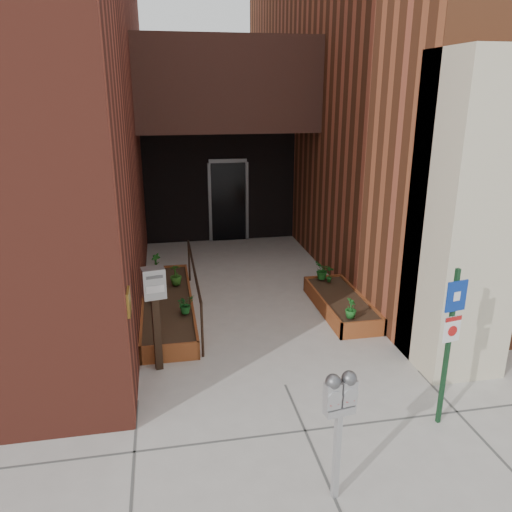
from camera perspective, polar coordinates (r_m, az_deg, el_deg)
ground at (r=7.15m, az=3.35°, el=-14.51°), size 80.00×80.00×0.00m
architecture at (r=12.83m, az=-5.12°, el=23.20°), size 20.00×14.60×10.00m
planter_left at (r=9.30m, az=-10.07°, el=-5.69°), size 0.90×3.60×0.30m
planter_right at (r=9.38m, az=9.67°, el=-5.46°), size 0.80×2.20×0.30m
handrail at (r=9.04m, az=-7.11°, el=-2.07°), size 0.04×3.34×0.90m
parking_meter at (r=4.93m, az=9.56°, el=-16.23°), size 0.33×0.17×1.42m
sign_post at (r=6.23m, az=21.35°, el=-8.09°), size 0.27×0.09×2.01m
payment_dropbox at (r=7.15m, az=-11.51°, el=-4.66°), size 0.35×0.28×1.56m
shrub_left_a at (r=8.53m, az=-8.08°, el=-5.46°), size 0.40×0.40×0.32m
shrub_left_b at (r=9.08m, az=-11.68°, el=-3.96°), size 0.29×0.29×0.38m
shrub_left_c at (r=9.77m, az=-9.16°, el=-2.10°), size 0.27×0.27×0.41m
shrub_left_d at (r=10.53m, az=-11.32°, el=-0.76°), size 0.29×0.29×0.39m
shrub_right_a at (r=8.42m, az=10.79°, el=-5.87°), size 0.26×0.26×0.34m
shrub_right_b at (r=9.89m, az=8.41°, el=-2.04°), size 0.24×0.24×0.33m
shrub_right_c at (r=10.01m, az=7.59°, el=-1.65°), size 0.41×0.41×0.36m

